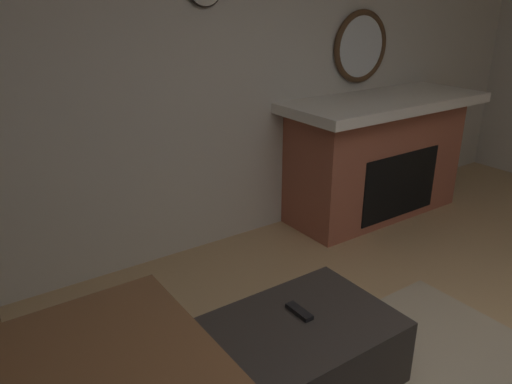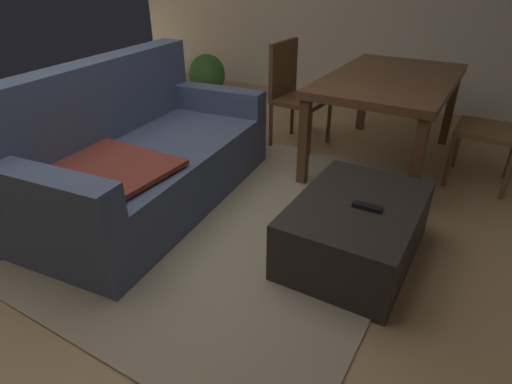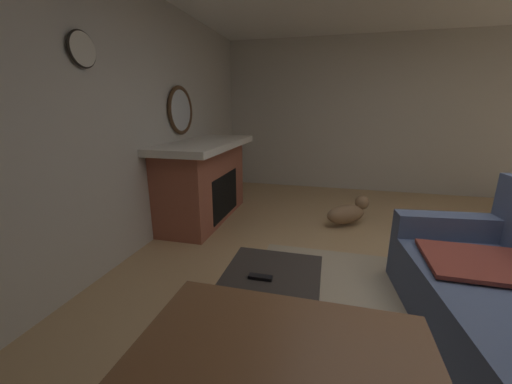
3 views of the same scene
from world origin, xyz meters
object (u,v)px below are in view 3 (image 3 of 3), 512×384
tv_remote (260,277)px  wall_clock (82,49)px  small_dog (348,212)px  ottoman_coffee_table (267,308)px  round_wall_mirror (181,110)px  fireplace (205,180)px

tv_remote → wall_clock: size_ratio=0.58×
small_dog → ottoman_coffee_table: bearing=-15.9°
round_wall_mirror → small_dog: round_wall_mirror is taller
tv_remote → wall_clock: wall_clock is taller
ottoman_coffee_table → round_wall_mirror: bearing=-140.8°
fireplace → ottoman_coffee_table: bearing=33.7°
small_dog → wall_clock: bearing=-52.1°
round_wall_mirror → ottoman_coffee_table: 2.76m
fireplace → tv_remote: fireplace is taller
fireplace → round_wall_mirror: bearing=-90.0°
round_wall_mirror → tv_remote: bearing=38.8°
fireplace → small_dog: 1.91m
round_wall_mirror → ottoman_coffee_table: (1.91, 1.56, -1.25)m
fireplace → ottoman_coffee_table: (1.91, 1.27, -0.35)m
ottoman_coffee_table → tv_remote: tv_remote is taller
fireplace → tv_remote: (1.86, 1.21, -0.16)m
ottoman_coffee_table → small_dog: (-2.09, 0.60, 0.01)m
round_wall_mirror → tv_remote: 2.61m
ottoman_coffee_table → wall_clock: wall_clock is taller
ottoman_coffee_table → tv_remote: (-0.05, -0.06, 0.19)m
small_dog → tv_remote: bearing=-17.8°
wall_clock → tv_remote: bearing=76.3°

